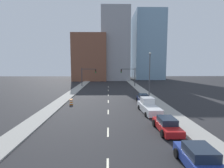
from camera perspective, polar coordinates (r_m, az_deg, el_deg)
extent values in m
cube|color=#9E9B93|center=(55.15, -10.15, -0.65)|extent=(2.44, 104.76, 0.16)
cube|color=#9E9B93|center=(55.13, 7.78, -0.61)|extent=(2.44, 104.76, 0.16)
cube|color=beige|center=(12.56, -1.42, -25.80)|extent=(0.16, 2.40, 0.01)
cube|color=beige|center=(18.06, -1.31, -15.37)|extent=(0.16, 2.40, 0.01)
cube|color=beige|center=(25.15, -1.26, -9.07)|extent=(0.16, 2.40, 0.01)
cube|color=beige|center=(32.05, -1.23, -5.70)|extent=(0.16, 2.40, 0.01)
cube|color=beige|center=(38.83, -1.21, -3.58)|extent=(0.16, 2.40, 0.01)
cube|color=beige|center=(45.72, -1.20, -2.07)|extent=(0.16, 2.40, 0.01)
cube|color=beige|center=(52.56, -1.19, -0.97)|extent=(0.16, 2.40, 0.01)
cube|color=brown|center=(77.96, -7.03, 8.45)|extent=(14.00, 16.00, 19.27)
cube|color=#99999E|center=(82.00, 0.99, 12.30)|extent=(12.00, 20.00, 30.44)
cube|color=#7A9EB7|center=(87.91, 11.29, 11.85)|extent=(13.00, 20.00, 30.64)
cylinder|color=#38383D|center=(54.22, -9.81, 2.21)|extent=(0.24, 0.24, 5.75)
cylinder|color=#38383D|center=(53.83, -7.62, 4.86)|extent=(4.24, 0.16, 0.16)
cube|color=black|center=(53.65, -5.36, 4.21)|extent=(0.34, 0.32, 1.10)
cylinder|color=#4C0C0C|center=(53.47, -5.37, 4.57)|extent=(0.22, 0.04, 0.22)
cylinder|color=#593F0C|center=(53.48, -5.37, 4.20)|extent=(0.22, 0.04, 0.22)
cylinder|color=#26E53F|center=(53.49, -5.37, 3.84)|extent=(0.22, 0.04, 0.22)
cylinder|color=#38383D|center=(54.21, 7.48, 2.25)|extent=(0.24, 0.24, 5.75)
cylinder|color=#38383D|center=(53.82, 5.28, 4.89)|extent=(4.24, 0.16, 0.16)
cube|color=black|center=(53.64, 3.02, 4.23)|extent=(0.34, 0.32, 1.10)
cylinder|color=#4C0C0C|center=(53.46, 3.03, 4.58)|extent=(0.22, 0.04, 0.22)
cylinder|color=#593F0C|center=(53.47, 3.03, 4.22)|extent=(0.22, 0.04, 0.22)
cylinder|color=#26E53F|center=(53.49, 3.03, 3.86)|extent=(0.22, 0.04, 0.22)
cylinder|color=orange|center=(30.26, -13.18, -6.41)|extent=(0.56, 0.56, 0.19)
cylinder|color=white|center=(30.22, -13.19, -6.06)|extent=(0.56, 0.56, 0.19)
cylinder|color=orange|center=(30.18, -13.19, -5.71)|extent=(0.56, 0.56, 0.19)
cylinder|color=white|center=(30.14, -13.20, -5.36)|extent=(0.56, 0.56, 0.19)
cylinder|color=orange|center=(30.10, -13.21, -5.00)|extent=(0.56, 0.56, 0.19)
cylinder|color=#4C4C51|center=(36.43, 12.14, 2.56)|extent=(0.20, 0.20, 8.75)
sphere|color=white|center=(36.43, 12.31, 9.79)|extent=(0.44, 0.44, 0.44)
cube|color=navy|center=(13.44, 26.67, -21.62)|extent=(1.93, 4.47, 0.68)
cube|color=#1E2838|center=(13.16, 26.82, -19.10)|extent=(1.66, 2.02, 0.63)
cylinder|color=black|center=(14.28, 20.31, -20.43)|extent=(0.23, 0.69, 0.69)
cylinder|color=black|center=(15.02, 27.60, -19.38)|extent=(0.23, 0.69, 0.69)
cube|color=red|center=(18.87, 17.47, -13.06)|extent=(1.79, 4.71, 0.63)
cube|color=#1E2838|center=(18.68, 17.54, -11.29)|extent=(1.56, 2.12, 0.60)
cylinder|color=black|center=(19.97, 13.55, -12.31)|extent=(0.23, 0.72, 0.72)
cylinder|color=black|center=(20.51, 18.56, -11.97)|extent=(0.23, 0.72, 0.72)
cylinder|color=black|center=(17.35, 16.13, -15.30)|extent=(0.23, 0.72, 0.72)
cylinder|color=black|center=(17.97, 21.85, -14.75)|extent=(0.23, 0.72, 0.72)
cube|color=silver|center=(25.20, 11.98, -7.72)|extent=(2.26, 6.34, 0.92)
cube|color=silver|center=(25.88, 11.44, -5.29)|extent=(1.78, 1.97, 0.89)
cylinder|color=black|center=(26.85, 8.76, -7.49)|extent=(0.25, 0.62, 0.61)
cylinder|color=black|center=(27.36, 12.81, -7.32)|extent=(0.25, 0.62, 0.61)
cylinder|color=black|center=(23.23, 10.96, -9.73)|extent=(0.25, 0.62, 0.61)
cylinder|color=black|center=(23.81, 15.60, -9.45)|extent=(0.25, 0.62, 0.61)
cube|color=#141E47|center=(31.39, 10.10, -5.07)|extent=(1.83, 4.47, 0.71)
cube|color=#1E2838|center=(31.26, 10.13, -3.86)|extent=(1.57, 2.03, 0.64)
cylinder|color=black|center=(32.62, 8.13, -4.98)|extent=(0.24, 0.65, 0.64)
cylinder|color=black|center=(32.91, 11.23, -4.94)|extent=(0.24, 0.65, 0.64)
cylinder|color=black|center=(29.96, 8.84, -6.01)|extent=(0.24, 0.65, 0.64)
cylinder|color=black|center=(30.28, 12.22, -5.95)|extent=(0.24, 0.65, 0.64)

